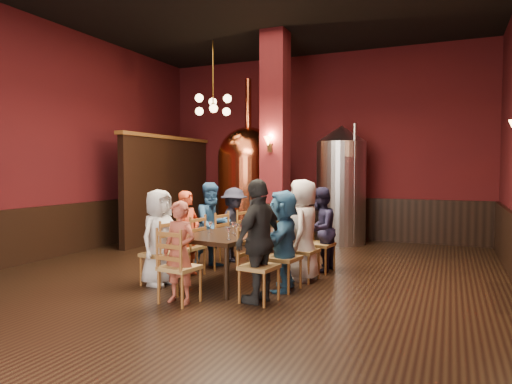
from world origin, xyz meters
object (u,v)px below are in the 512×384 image
at_px(person_0, 159,237).
at_px(person_2, 212,225).
at_px(dining_table, 244,234).
at_px(rose_vase, 279,210).
at_px(steel_vessel, 341,185).
at_px(copper_kettle, 248,182).
at_px(person_1, 188,233).

distance_m(person_0, person_2, 1.33).
bearing_deg(dining_table, rose_vase, 84.50).
distance_m(dining_table, person_2, 0.91).
bearing_deg(person_2, steel_vessel, 4.59).
bearing_deg(person_0, dining_table, -42.03).
xyz_separation_m(copper_kettle, rose_vase, (1.66, -2.39, -0.39)).
bearing_deg(copper_kettle, person_0, -83.71).
bearing_deg(person_0, person_1, -1.66).
distance_m(copper_kettle, rose_vase, 2.94).
bearing_deg(person_2, dining_table, -90.66).
bearing_deg(dining_table, person_0, -130.36).
bearing_deg(person_1, copper_kettle, 15.26).
relative_size(person_1, rose_vase, 3.66).
bearing_deg(steel_vessel, rose_vase, -98.69).
xyz_separation_m(dining_table, person_2, (-0.80, 0.44, 0.05)).
bearing_deg(steel_vessel, person_1, -110.89).
bearing_deg(person_1, dining_table, -69.62).
relative_size(person_2, steel_vessel, 0.55).
distance_m(person_0, person_1, 0.67).
height_order(copper_kettle, steel_vessel, copper_kettle).
relative_size(dining_table, copper_kettle, 0.66).
height_order(person_0, rose_vase, person_0).
distance_m(person_1, person_2, 0.66).
bearing_deg(copper_kettle, person_1, -81.23).
height_order(person_2, rose_vase, person_2).
bearing_deg(person_0, steel_vessel, -13.42).
relative_size(dining_table, steel_vessel, 0.94).
xyz_separation_m(person_1, copper_kettle, (-0.55, 3.59, 0.70)).
distance_m(person_0, steel_vessel, 5.02).
distance_m(steel_vessel, rose_vase, 2.90).
bearing_deg(person_0, copper_kettle, 11.95).
bearing_deg(rose_vase, person_1, -132.75).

